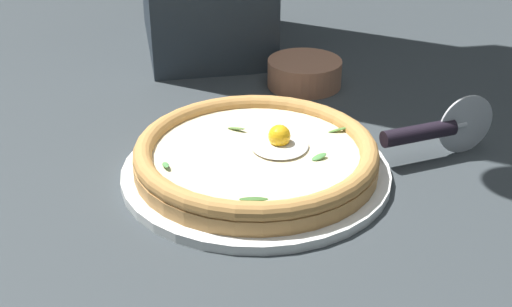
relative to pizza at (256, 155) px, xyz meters
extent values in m
cube|color=#33393D|center=(-0.01, 0.03, -0.05)|extent=(2.40, 2.40, 0.03)
cylinder|color=white|center=(0.00, 0.00, -0.02)|extent=(0.34, 0.34, 0.01)
cylinder|color=tan|center=(0.00, 0.00, -0.01)|extent=(0.30, 0.30, 0.02)
torus|color=#C78C49|center=(0.00, 0.00, 0.01)|extent=(0.30, 0.30, 0.02)
cylinder|color=#FBE6B8|center=(0.00, 0.00, 0.00)|extent=(0.26, 0.26, 0.00)
ellipsoid|color=white|center=(-0.01, 0.03, 0.01)|extent=(0.08, 0.07, 0.01)
sphere|color=yellow|center=(-0.01, 0.03, 0.02)|extent=(0.03, 0.03, 0.03)
ellipsoid|color=#4C8D44|center=(0.02, 0.08, 0.01)|extent=(0.02, 0.02, 0.01)
ellipsoid|color=#5F873E|center=(-0.06, -0.02, 0.01)|extent=(0.02, 0.03, 0.01)
ellipsoid|color=#38682B|center=(0.12, -0.01, 0.01)|extent=(0.01, 0.03, 0.01)
ellipsoid|color=#4A8A49|center=(0.03, -0.11, 0.01)|extent=(0.02, 0.01, 0.01)
ellipsoid|color=#4D7C32|center=(-0.05, 0.11, 0.01)|extent=(0.01, 0.03, 0.01)
ellipsoid|color=#3B6A3D|center=(-0.06, 0.04, 0.01)|extent=(0.02, 0.01, 0.01)
cylinder|color=#B87959|center=(-0.29, 0.09, -0.01)|extent=(0.12, 0.12, 0.04)
cylinder|color=silver|center=(-0.05, 0.28, 0.01)|extent=(0.03, 0.08, 0.08)
cylinder|color=silver|center=(-0.05, 0.27, 0.01)|extent=(0.01, 0.02, 0.01)
cylinder|color=black|center=(-0.03, 0.21, 0.01)|extent=(0.05, 0.11, 0.02)
camera|label=1|loc=(0.75, -0.04, 0.41)|focal=48.48mm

